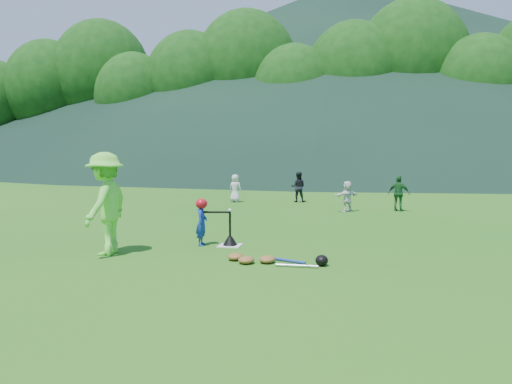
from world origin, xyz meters
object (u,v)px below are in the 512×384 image
fielder_b (298,187)px  fielder_c (399,193)px  batter_child (202,223)px  fielder_d (347,196)px  fielder_a (235,188)px  equipment_pile (267,259)px  home_plate (230,245)px  batting_tee (230,240)px  adult_coach (106,203)px

fielder_b → fielder_c: 4.07m
batter_child → fielder_d: (2.74, 6.20, 0.02)m
fielder_a → equipment_pile: 10.01m
home_plate → fielder_a: (-2.03, 8.17, 0.51)m
fielder_b → batter_child: bearing=83.0°
home_plate → batting_tee: 0.12m
home_plate → adult_coach: 2.61m
home_plate → batter_child: size_ratio=0.48×
home_plate → fielder_c: size_ratio=0.39×
batting_tee → fielder_d: bearing=70.7°
adult_coach → fielder_b: 10.25m
batter_child → adult_coach: bearing=122.6°
fielder_a → fielder_d: (4.19, -2.03, -0.03)m
fielder_b → fielder_c: size_ratio=0.99×
adult_coach → home_plate: bearing=120.5°
fielder_a → fielder_b: bearing=-153.2°
fielder_a → fielder_d: size_ratio=1.06×
home_plate → fielder_a: size_ratio=0.43×
equipment_pile → home_plate: bearing=127.8°
adult_coach → fielder_a: adult_coach is taller
fielder_c → adult_coach: bearing=67.9°
fielder_b → batting_tee: fielder_b is taller
fielder_c → fielder_d: bearing=31.5°
batter_child → batting_tee: 0.69m
batter_child → fielder_a: fielder_a is taller
fielder_c → fielder_d: (-1.60, -0.49, -0.08)m
adult_coach → batting_tee: bearing=120.5°
fielder_a → fielder_c: (5.79, -1.54, 0.05)m
adult_coach → fielder_d: bearing=149.5°
fielder_d → batting_tee: bearing=29.8°
home_plate → fielder_b: size_ratio=0.40×
adult_coach → fielder_a: size_ratio=1.87×
fielder_a → batter_child: bearing=113.5°
batter_child → fielder_c: size_ratio=0.83×
adult_coach → equipment_pile: 3.25m
home_plate → adult_coach: adult_coach is taller
adult_coach → equipment_pile: adult_coach is taller
fielder_b → fielder_d: size_ratio=1.15×
equipment_pile → fielder_d: bearing=81.5°
fielder_b → adult_coach: bearing=75.3°
batter_child → fielder_a: bearing=3.6°
fielder_a → batting_tee: fielder_a is taller
adult_coach → fielder_a: 9.44m
home_plate → fielder_a: fielder_a is taller
fielder_a → fielder_b: size_ratio=0.92×
batter_child → equipment_pile: bearing=-134.6°
fielder_a → fielder_c: 5.99m
home_plate → adult_coach: (-2.08, -1.26, 0.96)m
equipment_pile → batter_child: bearing=141.8°
adult_coach → batting_tee: adult_coach is taller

